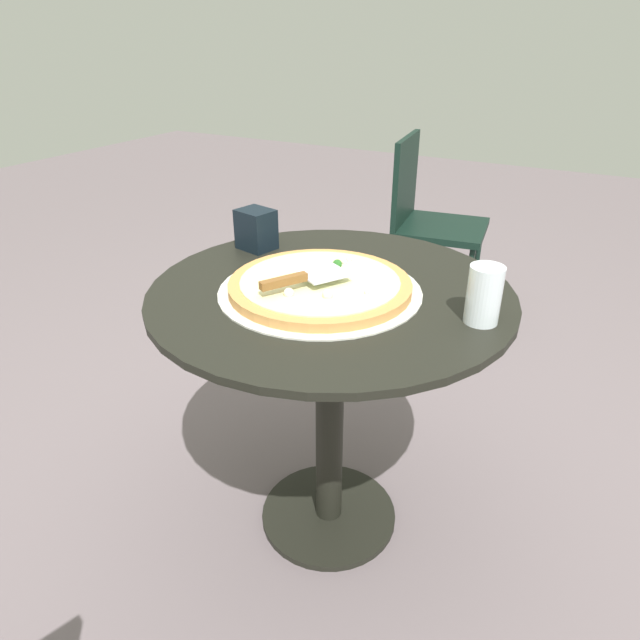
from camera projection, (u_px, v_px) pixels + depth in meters
name	position (u px, v px, depth m)	size (l,w,h in m)	color
ground_plane	(329.00, 516.00, 1.63)	(10.00, 10.00, 0.00)	slate
patio_table	(330.00, 353.00, 1.38)	(0.84, 0.84, 0.73)	black
pizza_on_tray	(320.00, 286.00, 1.27)	(0.46, 0.46, 0.05)	silver
pizza_server	(304.00, 278.00, 1.22)	(0.21, 0.15, 0.02)	silver
drinking_cup	(485.00, 294.00, 1.12)	(0.07, 0.07, 0.12)	silver
napkin_dispenser	(256.00, 229.00, 1.50)	(0.09, 0.08, 0.11)	black
patio_chair_near	(427.00, 215.00, 2.54)	(0.44, 0.44, 0.84)	black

